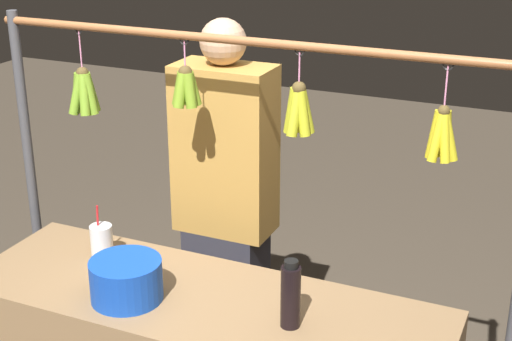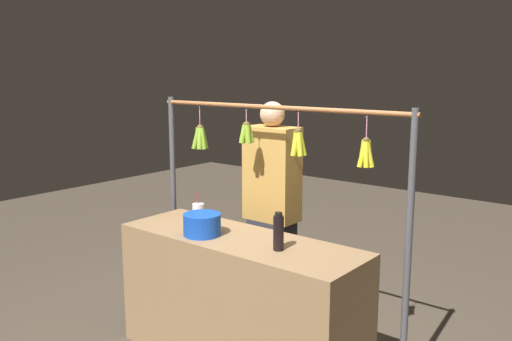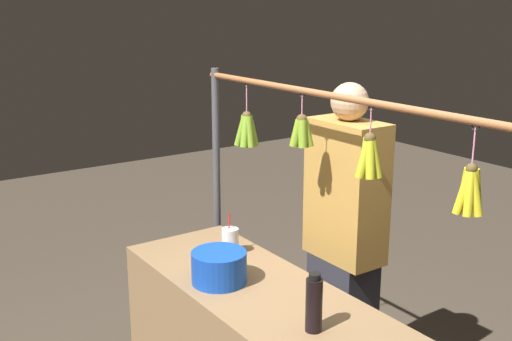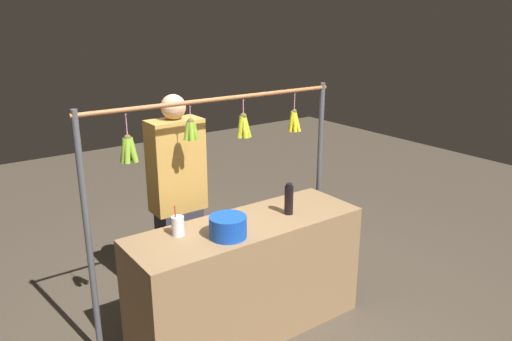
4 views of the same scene
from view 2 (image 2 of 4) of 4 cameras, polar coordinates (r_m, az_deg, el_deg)
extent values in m
cube|color=olive|center=(3.89, -1.71, -13.36)|extent=(1.79, 0.59, 0.90)
cylinder|color=#4C4C51|center=(3.50, 15.56, -8.60)|extent=(0.04, 0.04, 1.80)
cylinder|color=#4C4C51|center=(4.69, -8.58, -3.49)|extent=(0.04, 0.04, 1.80)
cylinder|color=#9E6038|center=(3.85, 1.73, 6.60)|extent=(2.15, 0.03, 0.03)
torus|color=black|center=(3.46, 11.51, 5.67)|extent=(0.04, 0.01, 0.04)
cylinder|color=pink|center=(3.47, 11.47, 4.37)|extent=(0.01, 0.01, 0.15)
sphere|color=brown|center=(3.48, 11.42, 3.11)|extent=(0.04, 0.04, 0.04)
cylinder|color=gold|center=(3.50, 11.03, 1.77)|extent=(0.05, 0.03, 0.17)
cylinder|color=gold|center=(3.47, 11.06, 1.70)|extent=(0.05, 0.07, 0.18)
cylinder|color=gold|center=(3.46, 11.42, 1.66)|extent=(0.06, 0.07, 0.18)
cylinder|color=gold|center=(3.48, 11.72, 1.68)|extent=(0.07, 0.03, 0.17)
cylinder|color=gold|center=(3.50, 11.72, 1.74)|extent=(0.05, 0.05, 0.17)
cylinder|color=gold|center=(3.51, 11.33, 1.78)|extent=(0.05, 0.05, 0.17)
torus|color=black|center=(3.72, 4.45, 6.17)|extent=(0.04, 0.01, 0.04)
cylinder|color=pink|center=(3.73, 4.44, 5.13)|extent=(0.01, 0.01, 0.13)
sphere|color=brown|center=(3.74, 4.42, 4.12)|extent=(0.05, 0.05, 0.05)
cylinder|color=gold|center=(3.76, 4.09, 2.85)|extent=(0.06, 0.04, 0.17)
cylinder|color=gold|center=(3.73, 4.15, 2.79)|extent=(0.05, 0.08, 0.18)
cylinder|color=gold|center=(3.72, 4.55, 2.78)|extent=(0.07, 0.06, 0.18)
cylinder|color=gold|center=(3.75, 4.78, 2.82)|extent=(0.07, 0.06, 0.18)
cylinder|color=gold|center=(3.77, 4.52, 2.87)|extent=(0.05, 0.06, 0.18)
torus|color=black|center=(4.00, -1.02, 6.49)|extent=(0.04, 0.01, 0.04)
cylinder|color=pink|center=(4.01, -1.02, 5.61)|extent=(0.01, 0.01, 0.12)
sphere|color=brown|center=(4.01, -1.01, 4.76)|extent=(0.05, 0.05, 0.05)
cylinder|color=#80A82A|center=(4.04, -1.30, 3.84)|extent=(0.07, 0.04, 0.14)
cylinder|color=#80A82A|center=(4.01, -1.33, 3.80)|extent=(0.05, 0.07, 0.14)
cylinder|color=#80A82A|center=(4.00, -0.87, 3.78)|extent=(0.06, 0.05, 0.14)
cylinder|color=#80A82A|center=(4.02, -0.65, 3.82)|extent=(0.06, 0.06, 0.14)
cylinder|color=#80A82A|center=(4.04, -0.89, 3.86)|extent=(0.05, 0.07, 0.14)
torus|color=black|center=(4.32, -5.91, 6.74)|extent=(0.04, 0.02, 0.04)
cylinder|color=pink|center=(4.33, -5.88, 5.58)|extent=(0.01, 0.01, 0.17)
sphere|color=brown|center=(4.34, -5.86, 4.46)|extent=(0.05, 0.05, 0.05)
cylinder|color=#77A52B|center=(4.37, -6.14, 3.38)|extent=(0.06, 0.04, 0.17)
cylinder|color=#77A52B|center=(4.34, -6.23, 3.34)|extent=(0.07, 0.07, 0.18)
cylinder|color=#77A52B|center=(4.32, -5.91, 3.30)|extent=(0.06, 0.07, 0.18)
cylinder|color=#77A52B|center=(4.33, -5.59, 3.32)|extent=(0.07, 0.04, 0.17)
cylinder|color=#77A52B|center=(4.36, -5.47, 3.37)|extent=(0.06, 0.07, 0.18)
cylinder|color=#77A52B|center=(4.38, -5.80, 3.40)|extent=(0.06, 0.07, 0.18)
cylinder|color=black|center=(3.46, 2.36, -6.55)|extent=(0.07, 0.07, 0.22)
cylinder|color=black|center=(3.42, 2.37, -4.58)|extent=(0.05, 0.05, 0.02)
cylinder|color=blue|center=(3.79, -5.64, -5.62)|extent=(0.26, 0.26, 0.15)
cylinder|color=silver|center=(4.12, -6.04, -4.39)|extent=(0.09, 0.09, 0.14)
cylinder|color=red|center=(4.12, -6.18, -3.80)|extent=(0.01, 0.02, 0.22)
cube|color=#2D2D38|center=(4.51, 1.63, -10.32)|extent=(0.34, 0.23, 0.85)
cube|color=#BF8C3F|center=(4.29, 1.68, -0.34)|extent=(0.42, 0.23, 0.74)
sphere|color=tan|center=(4.23, 1.72, 5.90)|extent=(0.19, 0.19, 0.19)
camera|label=1|loc=(1.37, -24.77, 21.72)|focal=52.93mm
camera|label=3|loc=(1.22, 28.46, 15.98)|focal=44.04mm
camera|label=4|loc=(4.24, -52.71, 11.08)|focal=34.66mm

